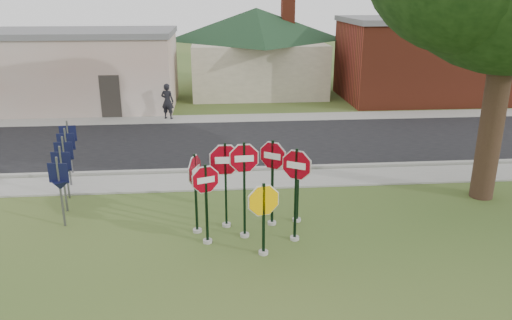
{
  "coord_description": "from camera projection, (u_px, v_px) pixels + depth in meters",
  "views": [
    {
      "loc": [
        -0.83,
        -10.37,
        6.12
      ],
      "look_at": [
        0.25,
        2.0,
        1.93
      ],
      "focal_mm": 35.0,
      "sensor_mm": 36.0,
      "label": 1
    }
  ],
  "objects": [
    {
      "name": "road",
      "position": [
        234.0,
        143.0,
        21.25
      ],
      "size": [
        60.0,
        7.0,
        0.04
      ],
      "primitive_type": "cube",
      "color": "black",
      "rests_on": "ground"
    },
    {
      "name": "building_house",
      "position": [
        256.0,
        33.0,
        31.58
      ],
      "size": [
        11.6,
        11.6,
        6.2
      ],
      "color": "beige",
      "rests_on": "ground"
    },
    {
      "name": "stop_sign_back_left",
      "position": [
        225.0,
        173.0,
        13.24
      ],
      "size": [
        1.17,
        0.24,
        2.51
      ],
      "color": "#A5A29A",
      "rests_on": "ground"
    },
    {
      "name": "sidewalk_near",
      "position": [
        240.0,
        180.0,
        17.0
      ],
      "size": [
        60.0,
        1.6,
        0.06
      ],
      "primitive_type": "cube",
      "color": "gray",
      "rests_on": "ground"
    },
    {
      "name": "pedestrian",
      "position": [
        167.0,
        101.0,
        24.9
      ],
      "size": [
        0.75,
        0.62,
        1.78
      ],
      "primitive_type": "imported",
      "rotation": [
        0.0,
        0.0,
        2.8
      ],
      "color": "black",
      "rests_on": "sidewalk_far"
    },
    {
      "name": "stop_sign_center",
      "position": [
        244.0,
        177.0,
        12.63
      ],
      "size": [
        1.04,
        0.24,
        2.7
      ],
      "color": "#A5A29A",
      "rests_on": "ground"
    },
    {
      "name": "stop_sign_far_left",
      "position": [
        195.0,
        183.0,
        12.97
      ],
      "size": [
        0.39,
        1.03,
        2.31
      ],
      "color": "#A5A29A",
      "rests_on": "ground"
    },
    {
      "name": "sidewalk_far",
      "position": [
        230.0,
        119.0,
        25.3
      ],
      "size": [
        60.0,
        1.6,
        0.06
      ],
      "primitive_type": "cube",
      "color": "gray",
      "rests_on": "ground"
    },
    {
      "name": "stop_sign_back_right",
      "position": [
        272.0,
        171.0,
        13.36
      ],
      "size": [
        0.89,
        0.61,
        2.53
      ],
      "color": "#A5A29A",
      "rests_on": "ground"
    },
    {
      "name": "stop_sign_yellow",
      "position": [
        264.0,
        211.0,
        11.92
      ],
      "size": [
        1.06,
        0.3,
        1.97
      ],
      "color": "#A5A29A",
      "rests_on": "ground"
    },
    {
      "name": "building_stucco",
      "position": [
        63.0,
        68.0,
        27.38
      ],
      "size": [
        12.2,
        6.2,
        4.2
      ],
      "color": "beige",
      "rests_on": "ground"
    },
    {
      "name": "curb",
      "position": [
        238.0,
        169.0,
        17.93
      ],
      "size": [
        60.0,
        0.2,
        0.14
      ],
      "primitive_type": "cube",
      "color": "gray",
      "rests_on": "ground"
    },
    {
      "name": "route_sign_row",
      "position": [
        65.0,
        161.0,
        15.23
      ],
      "size": [
        1.43,
        4.63,
        2.0
      ],
      "color": "#59595E",
      "rests_on": "ground"
    },
    {
      "name": "ground",
      "position": [
        253.0,
        264.0,
        11.81
      ],
      "size": [
        120.0,
        120.0,
        0.0
      ],
      "primitive_type": "plane",
      "color": "#33521E",
      "rests_on": "ground"
    },
    {
      "name": "stop_sign_far_right",
      "position": [
        298.0,
        177.0,
        13.62
      ],
      "size": [
        0.71,
        0.83,
        2.2
      ],
      "color": "#A5A29A",
      "rests_on": "ground"
    },
    {
      "name": "stop_sign_right",
      "position": [
        296.0,
        182.0,
        12.48
      ],
      "size": [
        0.93,
        0.56,
        2.59
      ],
      "color": "#A5A29A",
      "rests_on": "ground"
    },
    {
      "name": "stop_sign_left",
      "position": [
        206.0,
        195.0,
        12.42
      ],
      "size": [
        0.93,
        0.36,
        2.22
      ],
      "color": "#A5A29A",
      "rests_on": "ground"
    },
    {
      "name": "building_brick",
      "position": [
        429.0,
        58.0,
        29.49
      ],
      "size": [
        10.2,
        6.2,
        4.75
      ],
      "color": "maroon",
      "rests_on": "ground"
    }
  ]
}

